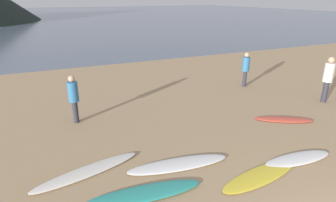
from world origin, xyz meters
The scene contains 11 objects.
ground_plane centered at (0.00, 10.00, -0.10)m, with size 120.00×120.00×0.20m, color tan.
ocean_water centered at (0.00, 65.60, 0.00)m, with size 140.00×100.00×0.01m, color slate.
surfboard_0 centered at (-3.67, 4.70, 0.05)m, with size 2.64×0.49×0.09m, color silver.
surfboard_1 centered at (-2.72, 3.40, 0.04)m, with size 2.51×0.57×0.09m, color teal.
surfboard_2 centered at (-1.58, 4.08, 0.05)m, with size 2.55×0.58×0.09m, color white.
surfboard_3 centered at (-0.06, 2.90, 0.03)m, with size 2.28×0.59×0.06m, color yellow.
surfboard_4 centered at (1.30, 3.06, 0.04)m, with size 1.97×0.53×0.09m, color white.
surfboard_5 centered at (2.83, 5.05, 0.04)m, with size 1.91×0.49×0.09m, color #D84C38.
person_0 centered at (4.08, 8.69, 0.92)m, with size 0.32×0.32×1.57m.
person_1 centered at (5.62, 5.75, 1.06)m, with size 0.36×0.36×1.79m.
person_2 centered at (-3.52, 7.77, 0.94)m, with size 0.32×0.32×1.60m.
Camera 1 is at (-4.27, -1.24, 3.93)m, focal length 30.20 mm.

